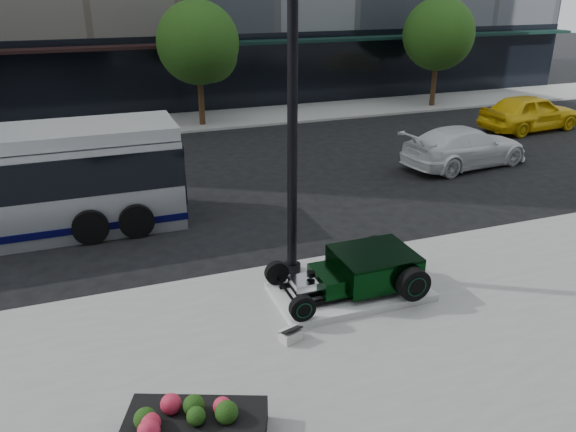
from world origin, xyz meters
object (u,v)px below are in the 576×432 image
object	(u,v)px
hot_rod	(365,269)
white_sedan	(465,147)
flower_planter	(196,427)
lamppost	(292,128)
yellow_taxi	(530,112)

from	to	relation	value
hot_rod	white_sedan	distance (m)	10.90
flower_planter	white_sedan	xyz separation A→B (m)	(12.48, 10.39, 0.38)
hot_rod	lamppost	xyz separation A→B (m)	(-1.15, 1.48, 2.91)
lamppost	white_sedan	xyz separation A→B (m)	(9.22, 5.85, -2.86)
hot_rod	flower_planter	distance (m)	5.38
lamppost	flower_planter	distance (m)	6.46
white_sedan	yellow_taxi	world-z (taller)	yellow_taxi
hot_rod	flower_planter	size ratio (longest dim) A/B	1.37
lamppost	white_sedan	bearing A→B (deg)	32.38
flower_planter	yellow_taxi	size ratio (longest dim) A/B	0.47
hot_rod	flower_planter	world-z (taller)	hot_rod
lamppost	white_sedan	size ratio (longest dim) A/B	1.46
flower_planter	yellow_taxi	xyz separation A→B (m)	(18.76, 13.96, 0.49)
white_sedan	yellow_taxi	bearing A→B (deg)	-67.90
hot_rod	yellow_taxi	bearing A→B (deg)	37.23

